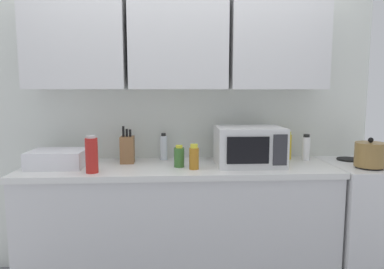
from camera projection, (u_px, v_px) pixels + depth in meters
name	position (u px, v px, depth m)	size (l,w,h in m)	color
wall_back_with_cabinets	(178.00, 73.00, 2.65)	(3.11, 0.38, 2.60)	silver
counter_run	(179.00, 225.00, 2.56)	(2.24, 0.63, 0.90)	silver
stove_range	(376.00, 221.00, 2.63)	(0.76, 0.64, 0.91)	silver
kettle	(370.00, 154.00, 2.41)	(0.20, 0.20, 0.21)	olive
microwave	(249.00, 146.00, 2.51)	(0.48, 0.37, 0.28)	silver
dish_rack	(58.00, 159.00, 2.45)	(0.38, 0.30, 0.12)	silver
knife_block	(127.00, 149.00, 2.59)	(0.10, 0.12, 0.28)	brown
bottle_yellow_mustard	(288.00, 146.00, 2.73)	(0.06, 0.06, 0.22)	gold
bottle_white_jar	(306.00, 148.00, 2.68)	(0.06, 0.06, 0.20)	white
bottle_clear_tall	(164.00, 147.00, 2.71)	(0.06, 0.06, 0.21)	silver
bottle_amber_vinegar	(194.00, 157.00, 2.38)	(0.07, 0.07, 0.18)	#AD701E
bottle_red_sauce	(92.00, 155.00, 2.27)	(0.08, 0.08, 0.25)	red
bottle_green_oil	(179.00, 157.00, 2.45)	(0.07, 0.07, 0.16)	#386B2D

